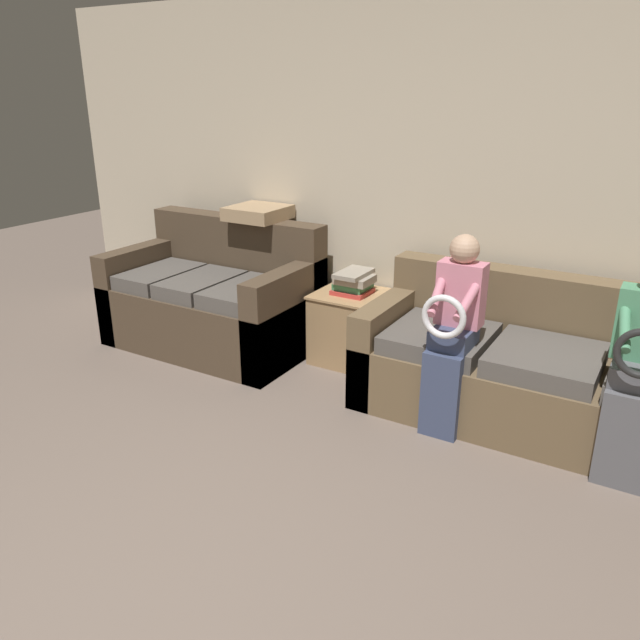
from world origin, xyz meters
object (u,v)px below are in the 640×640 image
Objects in this scene: couch_side at (215,302)px; book_stack at (354,282)px; couch_main at (547,375)px; child_left_seated at (453,326)px; throw_pillow at (258,213)px; side_shelf at (352,326)px.

couch_side reaches higher than book_stack.
couch_main is at bearing -8.26° from book_stack.
child_left_seated is 1.94m from throw_pillow.
child_left_seated is at bearing -31.10° from side_shelf.
child_left_seated is at bearing -18.88° from throw_pillow.
couch_main reaches higher than book_stack.
side_shelf is (-0.94, 0.57, -0.37)m from child_left_seated.
throw_pillow is (-2.28, 0.25, 0.71)m from couch_main.
couch_side is 2.06m from child_left_seated.
book_stack is (1.08, 0.26, 0.26)m from couch_side.
couch_main is 1.47m from book_stack.
child_left_seated is 1.16m from side_shelf.
couch_side is 1.11m from side_shelf.
child_left_seated is (-0.48, -0.36, 0.34)m from couch_main.
child_left_seated reaches higher than couch_side.
book_stack is at bearing 148.86° from child_left_seated.
throw_pillow is (-0.86, 0.05, 0.74)m from side_shelf.
throw_pillow is at bearing 161.12° from child_left_seated.
child_left_seated reaches higher than couch_main.
couch_side is 3.78× the size of throw_pillow.
couch_main is 1.42× the size of couch_side.
couch_side is 0.77m from throw_pillow.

